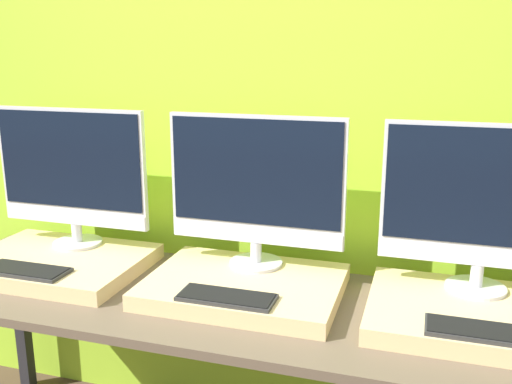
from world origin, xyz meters
TOP-DOWN VIEW (x-y plane):
  - wall_back at (0.00, 0.75)m, footprint 8.00×0.04m
  - workbench at (0.00, 0.34)m, footprint 2.39×0.68m
  - wooden_riser_left at (-0.74, 0.39)m, footprint 0.65×0.48m
  - monitor_left at (-0.74, 0.53)m, footprint 0.63×0.19m
  - keyboard_left at (-0.74, 0.22)m, footprint 0.30×0.12m
  - wooden_riser_center at (0.00, 0.39)m, footprint 0.65×0.48m
  - monitor_center at (0.00, 0.53)m, footprint 0.63×0.19m
  - keyboard_center at (0.00, 0.22)m, footprint 0.30×0.12m
  - wooden_riser_right at (0.74, 0.39)m, footprint 0.65×0.48m
  - monitor_right at (0.74, 0.53)m, footprint 0.63×0.19m
  - keyboard_right at (0.74, 0.22)m, footprint 0.30×0.12m

SIDE VIEW (x-z plane):
  - workbench at x=0.00m, z-range 0.30..1.02m
  - wooden_riser_left at x=-0.74m, z-range 0.72..0.77m
  - wooden_riser_center at x=0.00m, z-range 0.72..0.77m
  - wooden_riser_right at x=0.74m, z-range 0.72..0.77m
  - keyboard_left at x=-0.74m, z-range 0.77..0.79m
  - keyboard_center at x=0.00m, z-range 0.77..0.79m
  - keyboard_right at x=0.74m, z-range 0.77..0.79m
  - monitor_left at x=-0.74m, z-range 0.80..1.33m
  - monitor_center at x=0.00m, z-range 0.80..1.33m
  - monitor_right at x=0.74m, z-range 0.80..1.33m
  - wall_back at x=0.00m, z-range 0.00..2.60m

